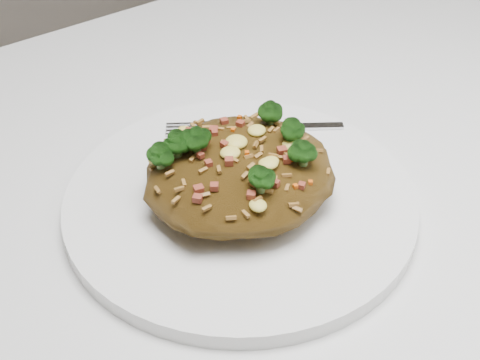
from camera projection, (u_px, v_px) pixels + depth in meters
name	position (u px, v px, depth m)	size (l,w,h in m)	color
dining_table	(225.00, 308.00, 0.58)	(1.20, 0.80, 0.75)	silver
plate	(240.00, 201.00, 0.54)	(0.28, 0.28, 0.01)	white
fried_rice	(240.00, 165.00, 0.52)	(0.15, 0.14, 0.07)	brown
fork	(264.00, 127.00, 0.61)	(0.14, 0.11, 0.00)	silver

